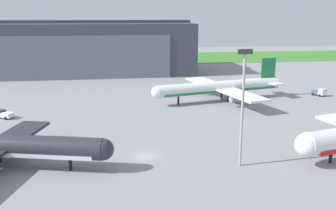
{
  "coord_description": "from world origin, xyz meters",
  "views": [
    {
      "loc": [
        -5.65,
        -63.94,
        25.12
      ],
      "look_at": [
        7.35,
        21.79,
        4.1
      ],
      "focal_mm": 40.46,
      "sensor_mm": 36.0,
      "label": 1
    }
  ],
  "objects_px": {
    "airliner_near_right": "(0,146)",
    "airliner_far_right": "(221,87)",
    "pushback_tractor": "(320,92)",
    "maintenance_hangar": "(81,48)",
    "apron_light_mast": "(243,100)",
    "ops_van": "(4,114)"
  },
  "relations": [
    {
      "from": "airliner_near_right",
      "to": "ops_van",
      "type": "bearing_deg",
      "value": 103.47
    },
    {
      "from": "airliner_far_right",
      "to": "apron_light_mast",
      "type": "xyz_separation_m",
      "value": [
        -10.65,
        -48.09,
        7.48
      ]
    },
    {
      "from": "apron_light_mast",
      "to": "ops_van",
      "type": "bearing_deg",
      "value": 141.68
    },
    {
      "from": "airliner_near_right",
      "to": "airliner_far_right",
      "type": "distance_m",
      "value": 65.99
    },
    {
      "from": "airliner_near_right",
      "to": "ops_van",
      "type": "height_order",
      "value": "airliner_near_right"
    },
    {
      "from": "airliner_far_right",
      "to": "apron_light_mast",
      "type": "distance_m",
      "value": 49.81
    },
    {
      "from": "maintenance_hangar",
      "to": "ops_van",
      "type": "distance_m",
      "value": 76.21
    },
    {
      "from": "maintenance_hangar",
      "to": "airliner_near_right",
      "type": "bearing_deg",
      "value": -93.36
    },
    {
      "from": "apron_light_mast",
      "to": "pushback_tractor",
      "type": "bearing_deg",
      "value": 49.13
    },
    {
      "from": "maintenance_hangar",
      "to": "airliner_far_right",
      "type": "height_order",
      "value": "maintenance_hangar"
    },
    {
      "from": "maintenance_hangar",
      "to": "ops_van",
      "type": "bearing_deg",
      "value": -100.59
    },
    {
      "from": "maintenance_hangar",
      "to": "pushback_tractor",
      "type": "bearing_deg",
      "value": -38.82
    },
    {
      "from": "airliner_near_right",
      "to": "pushback_tractor",
      "type": "distance_m",
      "value": 94.22
    },
    {
      "from": "airliner_near_right",
      "to": "pushback_tractor",
      "type": "height_order",
      "value": "airliner_near_right"
    },
    {
      "from": "airliner_far_right",
      "to": "ops_van",
      "type": "height_order",
      "value": "airliner_far_right"
    },
    {
      "from": "airliner_near_right",
      "to": "airliner_far_right",
      "type": "relative_size",
      "value": 0.9
    },
    {
      "from": "maintenance_hangar",
      "to": "pushback_tractor",
      "type": "xyz_separation_m",
      "value": [
        76.79,
        -61.78,
        -9.59
      ]
    },
    {
      "from": "airliner_near_right",
      "to": "ops_van",
      "type": "relative_size",
      "value": 7.74
    },
    {
      "from": "apron_light_mast",
      "to": "maintenance_hangar",
      "type": "bearing_deg",
      "value": 106.7
    },
    {
      "from": "pushback_tractor",
      "to": "ops_van",
      "type": "distance_m",
      "value": 91.54
    },
    {
      "from": "airliner_far_right",
      "to": "pushback_tractor",
      "type": "xyz_separation_m",
      "value": [
        32.61,
        1.91,
        -2.87
      ]
    },
    {
      "from": "maintenance_hangar",
      "to": "airliner_near_right",
      "type": "distance_m",
      "value": 106.69
    }
  ]
}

